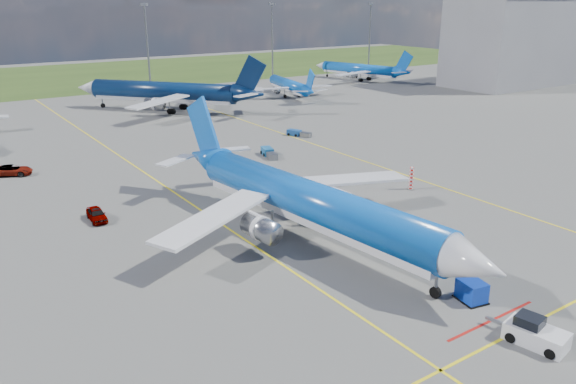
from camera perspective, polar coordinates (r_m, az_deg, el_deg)
ground at (r=53.32m, az=-1.16°, el=-7.01°), size 400.00×400.00×0.00m
grass_strip at (r=193.47m, az=-26.58°, el=10.03°), size 400.00×80.00×0.01m
taxiway_lines at (r=76.49m, az=-12.44°, el=0.72°), size 60.25×160.00×0.02m
floodlight_masts at (r=154.92m, az=-21.24°, el=13.70°), size 202.20×0.50×22.70m
terminal_building at (r=177.43m, az=22.06°, el=14.28°), size 42.00×22.00×26.00m
warning_post at (r=74.24m, az=12.42°, el=1.37°), size 0.50×0.50×3.00m
bg_jet_n at (r=128.66m, az=-12.40°, el=8.03°), size 57.58×58.95×12.29m
bg_jet_ne at (r=146.05m, az=0.11°, el=9.72°), size 29.62×35.19×8.07m
bg_jet_ene at (r=177.38m, az=7.15°, el=11.21°), size 35.79×41.88×9.44m
main_airliner at (r=57.68m, az=2.32°, el=-4.94°), size 39.47×49.16×11.99m
pushback_tug at (r=44.84m, az=23.78°, el=-13.00°), size 2.98×5.99×1.99m
uld_container at (r=48.74m, az=18.16°, el=-9.53°), size 2.10×2.45×1.73m
service_car_a at (r=65.98m, az=-18.86°, el=-2.17°), size 1.92×4.32×1.44m
service_car_b at (r=87.58m, az=-26.26°, el=1.99°), size 5.93×4.65×1.50m
service_car_c at (r=98.37m, az=-8.27°, el=5.36°), size 2.52×4.41×1.20m
baggage_tug_w at (r=88.50m, az=-1.95°, el=3.99°), size 2.76×5.35×1.16m
baggage_tug_e at (r=102.01m, az=1.05°, el=5.98°), size 3.00×4.76×1.05m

